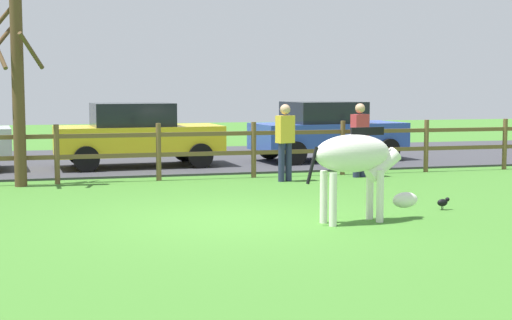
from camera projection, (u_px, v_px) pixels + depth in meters
ground_plane at (234, 219)px, 11.39m from camera, size 60.00×60.00×0.00m
parking_asphalt at (155, 160)px, 20.32m from camera, size 28.00×7.40×0.05m
paddock_fence at (159, 148)px, 16.00m from camera, size 21.18×0.11×1.23m
bare_tree at (17, 76)px, 14.93m from camera, size 1.21×1.23×4.24m
zebra at (357, 160)px, 11.06m from camera, size 1.93×0.66×1.41m
crow_on_grass at (443, 202)px, 12.24m from camera, size 0.21×0.10×0.20m
parked_car_blue at (327, 131)px, 19.92m from camera, size 4.16×2.23×1.56m
parked_car_yellow at (137, 134)px, 18.35m from camera, size 4.09×2.07×1.56m
visitor_left_of_tree at (285, 139)px, 15.86m from camera, size 0.41×0.31×1.64m
visitor_right_of_tree at (360, 136)px, 16.60m from camera, size 0.40×0.30×1.64m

